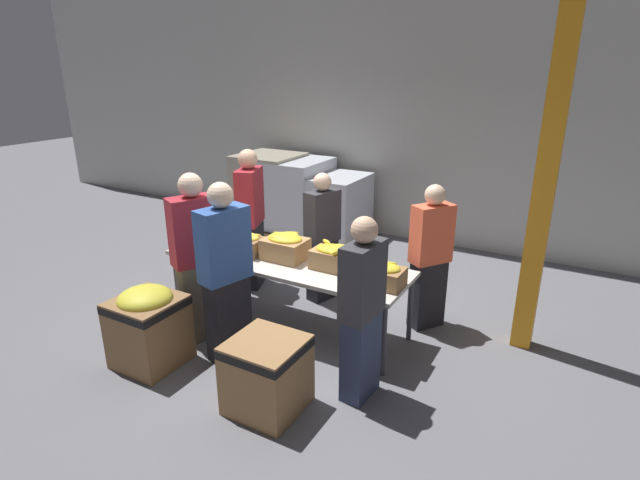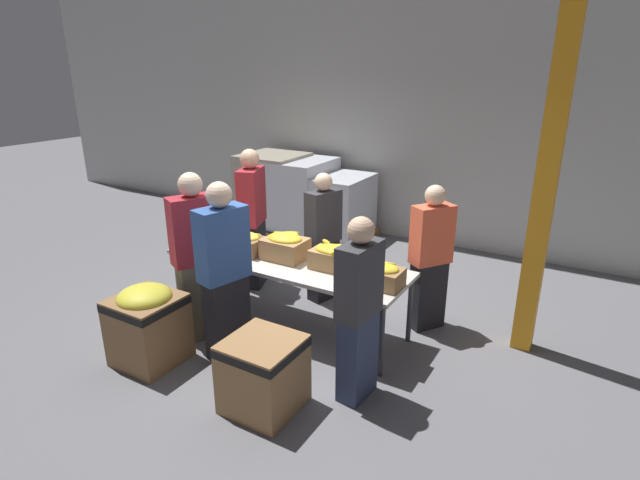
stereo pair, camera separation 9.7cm
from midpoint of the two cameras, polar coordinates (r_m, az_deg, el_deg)
name	(u,v)px [view 2 (the right image)]	position (r m, az deg, el deg)	size (l,w,h in m)	color
ground_plane	(288,324)	(5.45, -3.19, -9.61)	(30.00, 30.00, 0.00)	slate
wall_back	(411,110)	(7.80, 10.76, 14.43)	(16.00, 0.08, 4.00)	#B7B7B2
sorting_table	(286,265)	(5.15, -3.33, -2.85)	(2.59, 0.81, 0.74)	beige
banana_box_0	(210,229)	(5.68, -11.93, 1.19)	(0.46, 0.33, 0.32)	#A37A4C
banana_box_1	(246,243)	(5.33, -7.98, -0.32)	(0.40, 0.27, 0.23)	olive
banana_box_2	(285,246)	(5.13, -3.48, -0.68)	(0.43, 0.34, 0.28)	#A37A4C
banana_box_3	(334,257)	(4.86, 2.13, -1.95)	(0.45, 0.31, 0.26)	#A37A4C
banana_box_4	(380,274)	(4.55, 7.47, -3.85)	(0.41, 0.29, 0.23)	olive
volunteer_0	(430,259)	(5.22, 13.01, -2.16)	(0.40, 0.46, 1.54)	black
volunteer_1	(224,274)	(4.60, -10.27, -3.90)	(0.34, 0.50, 1.71)	black
volunteer_2	(252,220)	(6.12, -7.28, 2.29)	(0.38, 0.51, 1.72)	black
volunteer_3	(359,312)	(4.03, 5.14, -8.18)	(0.24, 0.44, 1.58)	#2D3856
volunteer_4	(197,259)	(5.01, -13.37, -2.11)	(0.41, 0.51, 1.71)	#6B604C
volunteer_5	(323,238)	(5.73, 0.87, 0.19)	(0.31, 0.45, 1.52)	black
donation_bin_0	(148,322)	(4.90, -18.55, -8.89)	(0.58, 0.58, 0.76)	olive
donation_bin_1	(263,371)	(4.14, -5.81, -14.71)	(0.57, 0.57, 0.61)	olive
support_pillar	(552,144)	(4.83, 25.54, 9.91)	(0.18, 0.18, 4.00)	orange
pallet_stack_0	(297,197)	(8.12, -2.35, 4.90)	(1.15, 1.15, 1.22)	olive
pallet_stack_1	(274,193)	(8.31, -4.97, 5.35)	(1.04, 1.04, 1.27)	olive
pallet_stack_2	(335,209)	(7.79, 2.03, 3.59)	(1.09, 1.09, 1.04)	olive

